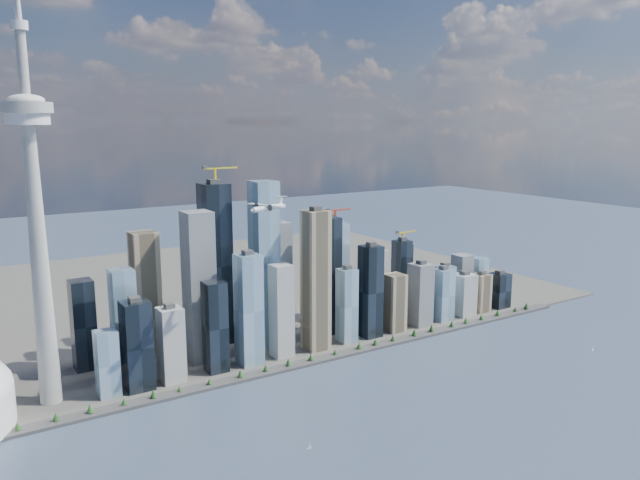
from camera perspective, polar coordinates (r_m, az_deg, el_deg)
ground at (r=705.96m, az=7.80°, el=-18.07°), size 4000.00×4000.00×0.00m
seawall at (r=890.53m, az=-2.86°, el=-11.52°), size 1100.00×22.00×4.00m
land at (r=1281.09m, az=-12.94°, el=-4.82°), size 1400.00×900.00×3.00m
shoreline_trees at (r=887.98m, az=-2.87°, el=-11.11°), size 960.53×7.20×8.80m
skyscraper_cluster at (r=963.35m, az=-2.39°, el=-4.57°), size 736.00×142.00×272.66m
needle_tower at (r=791.05m, az=-24.57°, el=2.27°), size 56.00×56.00×550.50m
airplane at (r=744.23m, az=-4.76°, el=3.02°), size 60.14×53.84×15.15m
sailboat_west at (r=691.89m, az=-0.99°, el=-18.32°), size 6.84×3.87×9.65m
sailboat_east at (r=1038.50m, az=23.68°, el=-9.10°), size 6.13×2.88×8.50m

